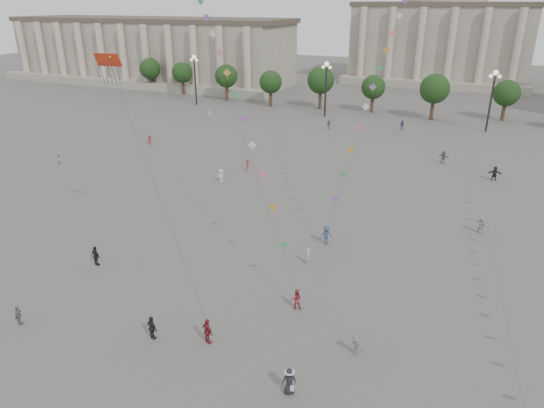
% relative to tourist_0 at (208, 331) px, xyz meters
% --- Properties ---
extents(ground, '(360.00, 360.00, 0.00)m').
position_rel_tourist_0_xyz_m(ground, '(0.52, -0.18, -0.95)').
color(ground, '#575452').
rests_on(ground, ground).
extents(hall_west, '(84.00, 26.22, 17.20)m').
position_rel_tourist_0_xyz_m(hall_west, '(-74.48, 93.72, 7.48)').
color(hall_west, gray).
rests_on(hall_west, ground).
extents(hall_central, '(48.30, 34.30, 35.50)m').
position_rel_tourist_0_xyz_m(hall_central, '(0.52, 129.04, 13.28)').
color(hall_central, gray).
rests_on(hall_central, ground).
extents(tree_row, '(137.12, 5.12, 8.00)m').
position_rel_tourist_0_xyz_m(tree_row, '(0.52, 77.82, 4.44)').
color(tree_row, '#38261C').
rests_on(tree_row, ground).
extents(lamp_post_far_west, '(2.00, 0.90, 10.65)m').
position_rel_tourist_0_xyz_m(lamp_post_far_west, '(-44.48, 69.82, 6.40)').
color(lamp_post_far_west, '#262628').
rests_on(lamp_post_far_west, ground).
extents(lamp_post_mid_west, '(2.00, 0.90, 10.65)m').
position_rel_tourist_0_xyz_m(lamp_post_mid_west, '(-14.48, 69.82, 6.40)').
color(lamp_post_mid_west, '#262628').
rests_on(lamp_post_mid_west, ground).
extents(lamp_post_mid_east, '(2.00, 0.90, 10.65)m').
position_rel_tourist_0_xyz_m(lamp_post_mid_east, '(15.52, 69.82, 6.40)').
color(lamp_post_mid_east, '#262628').
rests_on(lamp_post_mid_east, ground).
extents(person_crowd_0, '(0.98, 1.04, 1.73)m').
position_rel_tourist_0_xyz_m(person_crowd_0, '(1.56, 65.39, -0.08)').
color(person_crowd_0, '#393F80').
rests_on(person_crowd_0, ground).
extents(person_crowd_1, '(0.88, 0.91, 1.49)m').
position_rel_tourist_0_xyz_m(person_crowd_1, '(-39.40, 25.37, -0.21)').
color(person_crowd_1, '#AEADAA').
rests_on(person_crowd_1, ground).
extents(person_crowd_2, '(0.84, 1.15, 1.59)m').
position_rel_tourist_0_xyz_m(person_crowd_2, '(-33.94, 38.88, -0.16)').
color(person_crowd_2, maroon).
rests_on(person_crowd_2, ground).
extents(person_crowd_4, '(1.14, 1.44, 1.53)m').
position_rel_tourist_0_xyz_m(person_crowd_4, '(1.43, 61.94, -0.18)').
color(person_crowd_4, silver).
rests_on(person_crowd_4, ground).
extents(person_crowd_6, '(0.99, 0.61, 1.48)m').
position_rel_tourist_0_xyz_m(person_crowd_6, '(9.48, 2.83, -0.21)').
color(person_crowd_6, slate).
rests_on(person_crowd_6, ground).
extents(person_crowd_7, '(1.52, 1.54, 1.77)m').
position_rel_tourist_0_xyz_m(person_crowd_7, '(16.24, 25.74, -0.06)').
color(person_crowd_7, silver).
rests_on(person_crowd_7, ground).
extents(person_crowd_9, '(1.77, 0.76, 1.85)m').
position_rel_tourist_0_xyz_m(person_crowd_9, '(17.25, 42.96, -0.02)').
color(person_crowd_9, black).
rests_on(person_crowd_9, ground).
extents(person_crowd_10, '(0.49, 0.69, 1.78)m').
position_rel_tourist_0_xyz_m(person_crowd_10, '(-34.03, 57.91, -0.06)').
color(person_crowd_10, beige).
rests_on(person_crowd_10, ground).
extents(person_crowd_12, '(1.73, 1.22, 1.80)m').
position_rel_tourist_0_xyz_m(person_crowd_12, '(10.43, 47.89, -0.05)').
color(person_crowd_12, slate).
rests_on(person_crowd_12, ground).
extents(person_crowd_13, '(0.60, 0.70, 1.63)m').
position_rel_tourist_0_xyz_m(person_crowd_13, '(2.57, 12.85, -0.14)').
color(person_crowd_13, beige).
rests_on(person_crowd_13, ground).
extents(person_crowd_16, '(1.04, 0.54, 1.70)m').
position_rel_tourist_0_xyz_m(person_crowd_16, '(-10.66, 60.53, -0.10)').
color(person_crowd_16, slate).
rests_on(person_crowd_16, ground).
extents(person_crowd_17, '(0.78, 1.12, 1.58)m').
position_rel_tourist_0_xyz_m(person_crowd_17, '(-13.69, 33.61, -0.16)').
color(person_crowd_17, maroon).
rests_on(person_crowd_17, ground).
extents(person_crowd_20, '(1.21, 1.11, 1.63)m').
position_rel_tourist_0_xyz_m(person_crowd_20, '(-14.81, 28.25, -0.13)').
color(person_crowd_20, silver).
rests_on(person_crowd_20, ground).
extents(tourist_0, '(1.20, 0.88, 1.90)m').
position_rel_tourist_0_xyz_m(tourist_0, '(0.00, 0.00, 0.00)').
color(tourist_0, maroon).
rests_on(tourist_0, ground).
extents(tourist_1, '(1.13, 0.74, 1.79)m').
position_rel_tourist_0_xyz_m(tourist_1, '(-3.70, -1.15, -0.05)').
color(tourist_1, black).
rests_on(tourist_1, ground).
extents(tourist_3, '(0.77, 0.97, 1.53)m').
position_rel_tourist_0_xyz_m(tourist_3, '(-13.45, -3.68, -0.18)').
color(tourist_3, slate).
rests_on(tourist_3, ground).
extents(tourist_4, '(1.14, 0.67, 1.83)m').
position_rel_tourist_0_xyz_m(tourist_4, '(-14.36, 5.14, -0.04)').
color(tourist_4, black).
rests_on(tourist_4, ground).
extents(kite_flyer_0, '(0.96, 0.85, 1.63)m').
position_rel_tourist_0_xyz_m(kite_flyer_0, '(4.03, 6.18, -0.14)').
color(kite_flyer_0, maroon).
rests_on(kite_flyer_0, ground).
extents(kite_flyer_1, '(1.37, 1.35, 1.89)m').
position_rel_tourist_0_xyz_m(kite_flyer_1, '(2.86, 17.13, -0.00)').
color(kite_flyer_1, navy).
rests_on(kite_flyer_1, ground).
extents(hat_person, '(1.01, 0.88, 1.74)m').
position_rel_tourist_0_xyz_m(hat_person, '(6.75, -2.00, -0.04)').
color(hat_person, black).
rests_on(hat_person, ground).
extents(dragon_kite, '(7.39, 4.23, 21.50)m').
position_rel_tourist_0_xyz_m(dragon_kite, '(-12.36, 7.63, 15.48)').
color(dragon_kite, red).
rests_on(dragon_kite, ground).
extents(kite_train_west, '(38.92, 40.67, 68.40)m').
position_rel_tourist_0_xyz_m(kite_train_west, '(-16.79, 28.22, 20.54)').
color(kite_train_west, '#3F3F3F').
rests_on(kite_train_west, ground).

